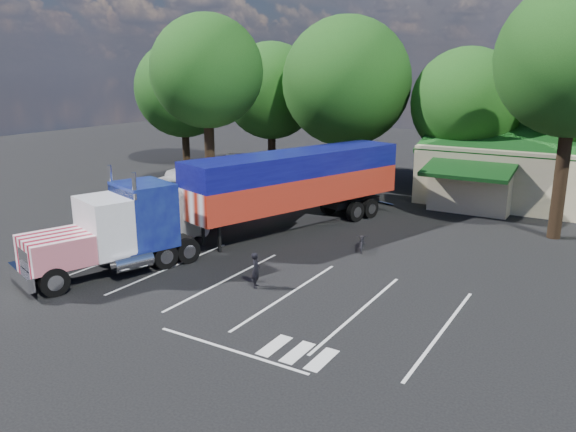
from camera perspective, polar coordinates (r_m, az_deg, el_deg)
The scene contains 12 objects.
ground at distance 29.71m, azimuth 0.75°, elevation -2.93°, with size 120.00×120.00×0.00m, color black.
tree_row_a at distance 54.76m, azimuth -10.59°, elevation 12.54°, with size 9.00×9.00×11.68m.
tree_row_b at distance 50.33m, azimuth -1.70°, elevation 12.58°, with size 8.40×8.40×11.35m.
tree_row_c at distance 44.98m, azimuth 5.96°, elevation 13.41°, with size 10.00×10.00×13.05m.
tree_row_d at distance 43.22m, azimuth 17.70°, elevation 10.83°, with size 8.00×8.00×10.60m.
tree_near_left at distance 39.27m, azimuth -8.24°, elevation 14.29°, with size 7.60×7.60×12.65m.
tree_near_right at distance 33.01m, azimuth 27.18°, elevation 13.95°, with size 8.00×8.00×13.50m.
semi_truck at distance 30.31m, azimuth -3.26°, elevation 2.60°, with size 9.60×22.15×4.70m.
woman at distance 23.86m, azimuth -3.29°, elevation -5.51°, with size 0.56×0.37×1.54m, color black.
bicycle at distance 28.96m, azimuth 7.53°, elevation -2.59°, with size 0.60×1.73×0.91m, color black.
tour_bus at distance 34.43m, azimuth -7.95°, elevation 2.37°, with size 2.90×12.39×3.45m, color silver.
silver_sedan at distance 40.02m, azimuth 19.57°, elevation 1.85°, with size 1.45×4.15×1.37m, color #B0B2B8.
Camera 1 is at (14.39, -24.38, 9.00)m, focal length 35.00 mm.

